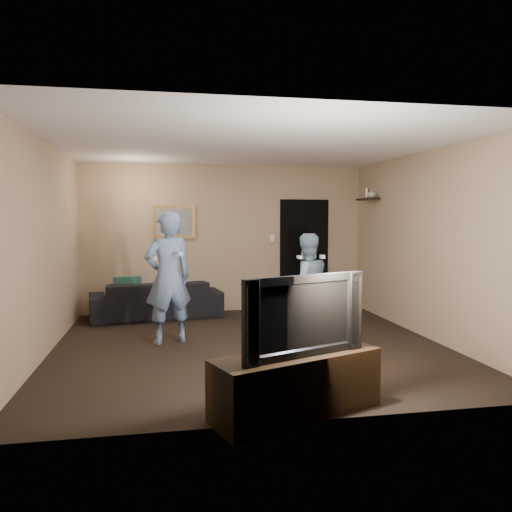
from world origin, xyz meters
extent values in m
plane|color=black|center=(0.00, 0.00, 0.00)|extent=(5.00, 5.00, 0.00)
cube|color=silver|center=(0.00, 0.00, 2.60)|extent=(5.00, 5.00, 0.04)
cube|color=tan|center=(0.00, 2.50, 1.30)|extent=(5.00, 0.04, 2.60)
cube|color=tan|center=(0.00, -2.50, 1.30)|extent=(5.00, 0.04, 2.60)
cube|color=tan|center=(-2.50, 0.00, 1.30)|extent=(0.04, 5.00, 2.60)
cube|color=tan|center=(2.50, 0.00, 1.30)|extent=(0.04, 5.00, 2.60)
imported|color=black|center=(-1.22, 2.05, 0.31)|extent=(2.23, 1.12, 0.62)
cube|color=#184942|center=(-1.69, 2.05, 0.48)|extent=(0.47, 0.19, 0.45)
cube|color=olive|center=(-0.90, 2.48, 1.60)|extent=(0.72, 0.05, 0.57)
cube|color=slate|center=(-0.90, 2.45, 1.60)|extent=(0.62, 0.01, 0.47)
cube|color=black|center=(1.45, 2.47, 1.00)|extent=(0.90, 0.06, 2.00)
cube|color=silver|center=(0.85, 2.48, 1.30)|extent=(0.08, 0.02, 0.12)
cube|color=black|center=(2.39, 1.80, 1.99)|extent=(0.20, 0.60, 0.03)
imported|color=silver|center=(2.39, 1.64, 2.08)|extent=(0.19, 0.19, 0.15)
cylinder|color=#B7B8BC|center=(2.39, 1.84, 2.09)|extent=(0.06, 0.06, 0.18)
cube|color=black|center=(0.01, -2.32, 0.25)|extent=(1.57, 0.98, 0.53)
imported|color=black|center=(0.01, -2.32, 0.86)|extent=(1.17, 0.57, 0.68)
imported|color=#6A88B8|center=(-1.04, 0.33, 0.88)|extent=(0.74, 0.60, 1.75)
cube|color=white|center=(-1.20, 0.11, 1.16)|extent=(0.04, 0.14, 0.04)
cube|color=white|center=(-0.88, 0.11, 1.21)|extent=(0.05, 0.09, 0.05)
imported|color=#7C9DB5|center=(0.86, 0.30, 0.73)|extent=(0.76, 0.62, 1.45)
cube|color=white|center=(0.70, 0.08, 1.14)|extent=(0.04, 0.14, 0.04)
cube|color=white|center=(1.02, 0.08, 1.14)|extent=(0.05, 0.09, 0.05)
camera|label=1|loc=(-1.09, -6.34, 1.67)|focal=35.00mm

